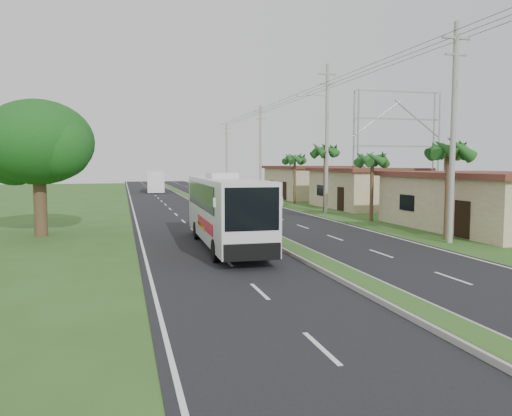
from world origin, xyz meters
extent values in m
plane|color=#30531E|center=(0.00, 0.00, 0.00)|extent=(180.00, 180.00, 0.00)
cube|color=black|center=(0.00, 20.00, 0.01)|extent=(14.00, 160.00, 0.02)
cube|color=gray|center=(0.00, 20.00, 0.10)|extent=(1.20, 160.00, 0.17)
cube|color=#30531E|center=(0.00, 20.00, 0.18)|extent=(0.95, 160.00, 0.02)
cube|color=silver|center=(-6.70, 20.00, 0.00)|extent=(0.12, 160.00, 0.01)
cube|color=silver|center=(6.70, 20.00, 0.00)|extent=(0.12, 160.00, 0.01)
cube|color=tan|center=(14.00, 6.00, 1.60)|extent=(8.00, 12.00, 3.20)
cube|color=#52281D|center=(14.00, 6.00, 3.36)|extent=(8.60, 12.60, 0.32)
cube|color=tan|center=(14.00, 22.00, 1.68)|extent=(7.00, 10.00, 3.35)
cube|color=#52281D|center=(14.00, 22.00, 3.51)|extent=(7.60, 10.60, 0.32)
cube|color=tan|center=(14.00, 36.00, 1.75)|extent=(8.00, 11.00, 3.50)
cube|color=#52281D|center=(14.00, 36.00, 3.66)|extent=(8.60, 11.60, 0.32)
cylinder|color=#473321|center=(9.00, 3.00, 2.50)|extent=(0.26, 0.26, 5.00)
cylinder|color=#473321|center=(9.40, 12.00, 2.30)|extent=(0.26, 0.26, 4.60)
cylinder|color=#473321|center=(8.80, 19.00, 2.70)|extent=(0.26, 0.26, 5.40)
cylinder|color=#473321|center=(9.30, 28.00, 2.40)|extent=(0.26, 0.26, 4.80)
cylinder|color=#473321|center=(17.50, 15.00, 2.60)|extent=(0.26, 0.26, 5.20)
cylinder|color=#473321|center=(-12.00, 10.00, 2.00)|extent=(0.70, 0.70, 4.00)
ellipsoid|color=#154913|center=(-12.00, 10.00, 5.20)|extent=(6.00, 6.00, 4.68)
sphere|color=#154913|center=(-13.40, 10.80, 4.70)|extent=(3.80, 3.80, 3.80)
sphere|color=#154913|center=(-10.80, 9.00, 4.90)|extent=(3.40, 3.40, 3.40)
cylinder|color=gray|center=(8.50, 2.00, 5.50)|extent=(0.28, 0.28, 11.00)
cube|color=gray|center=(8.50, 2.00, 10.20)|extent=(1.60, 0.12, 0.12)
cube|color=gray|center=(8.50, 2.00, 9.40)|extent=(1.20, 0.10, 0.10)
cylinder|color=gray|center=(8.50, 18.00, 6.00)|extent=(0.28, 0.28, 12.00)
cube|color=gray|center=(8.50, 18.00, 11.20)|extent=(1.60, 0.12, 0.12)
cube|color=gray|center=(8.50, 18.00, 10.40)|extent=(1.20, 0.10, 0.10)
cube|color=gray|center=(7.30, 18.00, 9.50)|extent=(2.40, 0.10, 0.10)
cylinder|color=gray|center=(8.50, 38.00, 5.50)|extent=(0.28, 0.28, 11.00)
cube|color=gray|center=(8.50, 38.00, 10.20)|extent=(1.60, 0.12, 0.12)
cube|color=gray|center=(8.50, 38.00, 9.40)|extent=(1.20, 0.10, 0.10)
cylinder|color=gray|center=(8.50, 58.00, 5.25)|extent=(0.28, 0.28, 10.50)
cube|color=gray|center=(8.50, 58.00, 9.70)|extent=(1.60, 0.12, 0.12)
cube|color=gray|center=(8.50, 58.00, 8.90)|extent=(1.20, 0.10, 0.10)
cylinder|color=gray|center=(17.00, 29.50, 6.00)|extent=(0.18, 0.18, 12.00)
cylinder|color=gray|center=(27.00, 29.50, 6.00)|extent=(0.18, 0.18, 12.00)
cylinder|color=gray|center=(17.00, 30.50, 6.00)|extent=(0.18, 0.18, 12.00)
cylinder|color=gray|center=(27.00, 30.50, 6.00)|extent=(0.18, 0.18, 12.00)
cube|color=gray|center=(22.00, 30.00, 6.00)|extent=(10.00, 0.14, 0.14)
cube|color=gray|center=(22.00, 30.00, 9.00)|extent=(10.00, 0.14, 0.14)
cube|color=gray|center=(22.00, 30.00, 12.00)|extent=(10.00, 0.14, 0.14)
cube|color=silver|center=(-2.83, 3.50, 1.87)|extent=(2.56, 11.10, 2.90)
cube|color=black|center=(-2.82, 4.06, 2.50)|extent=(2.56, 8.90, 1.16)
cube|color=black|center=(-2.96, -1.96, 2.33)|extent=(2.08, 0.19, 1.62)
cube|color=red|center=(-2.86, 2.40, 1.28)|extent=(2.47, 4.84, 0.51)
cube|color=gold|center=(-2.83, 3.78, 1.05)|extent=(2.42, 2.82, 0.23)
cube|color=silver|center=(-2.81, 4.61, 3.45)|extent=(1.34, 2.24, 0.26)
cylinder|color=black|center=(-3.96, 0.03, 0.48)|extent=(0.32, 0.96, 0.96)
cylinder|color=black|center=(-1.87, -0.02, 0.48)|extent=(0.32, 0.96, 0.96)
cylinder|color=black|center=(-3.80, 6.47, 0.48)|extent=(0.32, 0.96, 0.96)
cylinder|color=black|center=(-1.72, 6.43, 0.48)|extent=(0.32, 0.96, 0.96)
cube|color=white|center=(-2.90, 53.71, 1.57)|extent=(2.80, 10.42, 2.87)
cube|color=black|center=(-2.88, 54.16, 2.43)|extent=(2.70, 7.74, 0.98)
cube|color=orange|center=(-2.95, 52.82, 1.02)|extent=(2.56, 5.05, 0.31)
cylinder|color=black|center=(-4.12, 49.51, 0.43)|extent=(0.32, 0.87, 0.86)
cylinder|color=black|center=(-2.15, 49.41, 0.43)|extent=(0.32, 0.87, 0.86)
cylinder|color=black|center=(-3.68, 57.57, 0.43)|extent=(0.32, 0.87, 0.86)
cylinder|color=black|center=(-1.71, 57.47, 0.43)|extent=(0.32, 0.87, 0.86)
imported|color=black|center=(0.42, 9.14, 0.50)|extent=(1.74, 1.04, 1.01)
imported|color=maroon|center=(0.42, 9.14, 1.36)|extent=(0.69, 0.57, 1.62)
camera|label=1|loc=(-7.58, -19.76, 3.98)|focal=35.00mm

